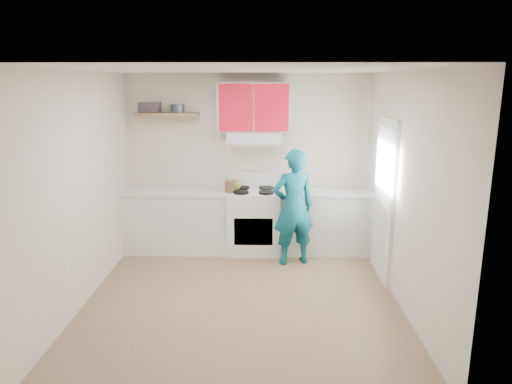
{
  "coord_description": "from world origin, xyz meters",
  "views": [
    {
      "loc": [
        0.25,
        -5.02,
        2.48
      ],
      "look_at": [
        0.15,
        0.55,
        1.15
      ],
      "focal_mm": 32.6,
      "sensor_mm": 36.0,
      "label": 1
    }
  ],
  "objects_px": {
    "crock": "(230,187)",
    "person": "(293,207)",
    "tin": "(178,108)",
    "stove": "(254,221)",
    "kettle": "(234,185)"
  },
  "relations": [
    {
      "from": "crock",
      "to": "person",
      "type": "bearing_deg",
      "value": -24.64
    },
    {
      "from": "tin",
      "to": "person",
      "type": "bearing_deg",
      "value": -21.66
    },
    {
      "from": "stove",
      "to": "tin",
      "type": "xyz_separation_m",
      "value": [
        -1.1,
        0.18,
        1.64
      ]
    },
    {
      "from": "kettle",
      "to": "person",
      "type": "bearing_deg",
      "value": -19.02
    },
    {
      "from": "tin",
      "to": "kettle",
      "type": "relative_size",
      "value": 0.98
    },
    {
      "from": "kettle",
      "to": "crock",
      "type": "height_order",
      "value": "kettle"
    },
    {
      "from": "stove",
      "to": "person",
      "type": "xyz_separation_m",
      "value": [
        0.55,
        -0.48,
        0.35
      ]
    },
    {
      "from": "crock",
      "to": "person",
      "type": "relative_size",
      "value": 0.12
    },
    {
      "from": "stove",
      "to": "person",
      "type": "height_order",
      "value": "person"
    },
    {
      "from": "tin",
      "to": "crock",
      "type": "height_order",
      "value": "tin"
    },
    {
      "from": "person",
      "to": "crock",
      "type": "bearing_deg",
      "value": -41.4
    },
    {
      "from": "stove",
      "to": "tin",
      "type": "relative_size",
      "value": 4.62
    },
    {
      "from": "crock",
      "to": "person",
      "type": "xyz_separation_m",
      "value": [
        0.89,
        -0.41,
        -0.19
      ]
    },
    {
      "from": "tin",
      "to": "crock",
      "type": "distance_m",
      "value": 1.36
    },
    {
      "from": "tin",
      "to": "crock",
      "type": "xyz_separation_m",
      "value": [
        0.76,
        -0.25,
        -1.11
      ]
    }
  ]
}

